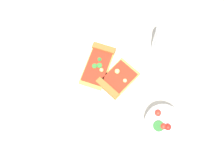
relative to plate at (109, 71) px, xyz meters
name	(u,v)px	position (x,y,z in m)	size (l,w,h in m)	color
ground_plane	(110,84)	(0.04, 0.02, -0.01)	(2.40, 2.40, 0.00)	beige
plate	(109,71)	(0.00, 0.00, 0.00)	(0.23, 0.23, 0.01)	white
pizza_slice_near	(99,63)	(-0.01, -0.04, 0.01)	(0.15, 0.08, 0.02)	gold
pizza_slice_far	(117,80)	(0.03, 0.03, 0.01)	(0.14, 0.12, 0.02)	gold
salad_bowl	(162,124)	(0.11, 0.21, 0.02)	(0.11, 0.11, 0.07)	white
soda_glass	(164,42)	(-0.13, 0.14, 0.06)	(0.07, 0.07, 0.14)	silver
paper_napkin	(16,104)	(0.20, -0.24, -0.01)	(0.12, 0.14, 0.00)	white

